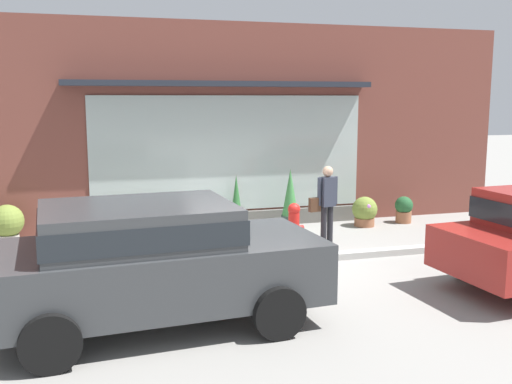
{
  "coord_description": "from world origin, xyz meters",
  "views": [
    {
      "loc": [
        -2.92,
        -9.84,
        2.93
      ],
      "look_at": [
        0.26,
        1.2,
        1.09
      ],
      "focal_mm": 41.13,
      "sensor_mm": 36.0,
      "label": 1
    }
  ],
  "objects_px": {
    "potted_plant_window_left": "(404,209)",
    "potted_plant_low_front": "(236,204)",
    "parked_car_dark_gray": "(150,257)",
    "potted_plant_doorstep": "(129,222)",
    "potted_plant_window_right": "(7,223)",
    "potted_plant_trailing_edge": "(365,211)",
    "fire_hydrant": "(294,226)",
    "potted_plant_corner_tall": "(290,201)",
    "pedestrian_with_handbag": "(326,200)"
  },
  "relations": [
    {
      "from": "potted_plant_window_left",
      "to": "potted_plant_low_front",
      "type": "xyz_separation_m",
      "value": [
        -4.03,
        0.29,
        0.28
      ]
    },
    {
      "from": "parked_car_dark_gray",
      "to": "potted_plant_window_left",
      "type": "xyz_separation_m",
      "value": [
        6.46,
        4.82,
        -0.6
      ]
    },
    {
      "from": "potted_plant_low_front",
      "to": "potted_plant_doorstep",
      "type": "xyz_separation_m",
      "value": [
        -2.37,
        -0.24,
        -0.23
      ]
    },
    {
      "from": "potted_plant_window_right",
      "to": "potted_plant_trailing_edge",
      "type": "bearing_deg",
      "value": -2.45
    },
    {
      "from": "fire_hydrant",
      "to": "potted_plant_corner_tall",
      "type": "xyz_separation_m",
      "value": [
        0.5,
        1.64,
        0.2
      ]
    },
    {
      "from": "potted_plant_corner_tall",
      "to": "fire_hydrant",
      "type": "bearing_deg",
      "value": -106.84
    },
    {
      "from": "parked_car_dark_gray",
      "to": "potted_plant_window_left",
      "type": "relative_size",
      "value": 6.94
    },
    {
      "from": "potted_plant_window_left",
      "to": "potted_plant_trailing_edge",
      "type": "xyz_separation_m",
      "value": [
        -1.07,
        -0.09,
        0.02
      ]
    },
    {
      "from": "potted_plant_window_left",
      "to": "potted_plant_doorstep",
      "type": "distance_m",
      "value": 6.4
    },
    {
      "from": "potted_plant_trailing_edge",
      "to": "potted_plant_window_left",
      "type": "bearing_deg",
      "value": 5.03
    },
    {
      "from": "potted_plant_window_left",
      "to": "potted_plant_window_right",
      "type": "bearing_deg",
      "value": 178.46
    },
    {
      "from": "potted_plant_corner_tall",
      "to": "pedestrian_with_handbag",
      "type": "bearing_deg",
      "value": -79.89
    },
    {
      "from": "parked_car_dark_gray",
      "to": "potted_plant_corner_tall",
      "type": "height_order",
      "value": "parked_car_dark_gray"
    },
    {
      "from": "fire_hydrant",
      "to": "potted_plant_low_front",
      "type": "bearing_deg",
      "value": 109.31
    },
    {
      "from": "potted_plant_window_left",
      "to": "potted_plant_trailing_edge",
      "type": "distance_m",
      "value": 1.07
    },
    {
      "from": "potted_plant_doorstep",
      "to": "potted_plant_window_right",
      "type": "bearing_deg",
      "value": 175.48
    },
    {
      "from": "potted_plant_window_right",
      "to": "potted_plant_doorstep",
      "type": "distance_m",
      "value": 2.38
    },
    {
      "from": "parked_car_dark_gray",
      "to": "potted_plant_low_front",
      "type": "distance_m",
      "value": 5.66
    },
    {
      "from": "potted_plant_doorstep",
      "to": "potted_plant_corner_tall",
      "type": "distance_m",
      "value": 3.55
    },
    {
      "from": "potted_plant_trailing_edge",
      "to": "potted_plant_window_right",
      "type": "relative_size",
      "value": 0.83
    },
    {
      "from": "pedestrian_with_handbag",
      "to": "potted_plant_corner_tall",
      "type": "height_order",
      "value": "pedestrian_with_handbag"
    },
    {
      "from": "potted_plant_window_right",
      "to": "potted_plant_doorstep",
      "type": "bearing_deg",
      "value": -4.52
    },
    {
      "from": "potted_plant_low_front",
      "to": "potted_plant_window_right",
      "type": "distance_m",
      "value": 4.75
    },
    {
      "from": "pedestrian_with_handbag",
      "to": "potted_plant_corner_tall",
      "type": "xyz_separation_m",
      "value": [
        -0.26,
        1.45,
        -0.26
      ]
    },
    {
      "from": "fire_hydrant",
      "to": "potted_plant_low_front",
      "type": "distance_m",
      "value": 2.04
    },
    {
      "from": "potted_plant_window_right",
      "to": "potted_plant_doorstep",
      "type": "xyz_separation_m",
      "value": [
        2.38,
        -0.19,
        -0.07
      ]
    },
    {
      "from": "pedestrian_with_handbag",
      "to": "potted_plant_window_left",
      "type": "distance_m",
      "value": 3.03
    },
    {
      "from": "pedestrian_with_handbag",
      "to": "potted_plant_window_left",
      "type": "bearing_deg",
      "value": -163.35
    },
    {
      "from": "pedestrian_with_handbag",
      "to": "potted_plant_doorstep",
      "type": "height_order",
      "value": "pedestrian_with_handbag"
    },
    {
      "from": "parked_car_dark_gray",
      "to": "potted_plant_window_right",
      "type": "distance_m",
      "value": 5.58
    },
    {
      "from": "parked_car_dark_gray",
      "to": "potted_plant_trailing_edge",
      "type": "height_order",
      "value": "parked_car_dark_gray"
    },
    {
      "from": "fire_hydrant",
      "to": "potted_plant_trailing_edge",
      "type": "xyz_separation_m",
      "value": [
        2.29,
        1.54,
        -0.11
      ]
    },
    {
      "from": "fire_hydrant",
      "to": "potted_plant_window_right",
      "type": "bearing_deg",
      "value": 160.99
    },
    {
      "from": "potted_plant_low_front",
      "to": "potted_plant_doorstep",
      "type": "height_order",
      "value": "potted_plant_low_front"
    },
    {
      "from": "pedestrian_with_handbag",
      "to": "potted_plant_low_front",
      "type": "relative_size",
      "value": 1.26
    },
    {
      "from": "potted_plant_window_left",
      "to": "potted_plant_corner_tall",
      "type": "height_order",
      "value": "potted_plant_corner_tall"
    },
    {
      "from": "parked_car_dark_gray",
      "to": "potted_plant_doorstep",
      "type": "distance_m",
      "value": 4.9
    },
    {
      "from": "potted_plant_corner_tall",
      "to": "parked_car_dark_gray",
      "type": "bearing_deg",
      "value": -126.68
    },
    {
      "from": "potted_plant_trailing_edge",
      "to": "potted_plant_doorstep",
      "type": "xyz_separation_m",
      "value": [
        -5.33,
        0.14,
        0.04
      ]
    },
    {
      "from": "potted_plant_corner_tall",
      "to": "potted_plant_doorstep",
      "type": "bearing_deg",
      "value": 179.32
    },
    {
      "from": "pedestrian_with_handbag",
      "to": "potted_plant_trailing_edge",
      "type": "xyz_separation_m",
      "value": [
        1.54,
        1.35,
        -0.57
      ]
    },
    {
      "from": "potted_plant_window_left",
      "to": "potted_plant_corner_tall",
      "type": "xyz_separation_m",
      "value": [
        -2.86,
        0.01,
        0.33
      ]
    },
    {
      "from": "potted_plant_trailing_edge",
      "to": "potted_plant_doorstep",
      "type": "bearing_deg",
      "value": 178.48
    },
    {
      "from": "parked_car_dark_gray",
      "to": "potted_plant_window_right",
      "type": "bearing_deg",
      "value": 110.77
    },
    {
      "from": "fire_hydrant",
      "to": "parked_car_dark_gray",
      "type": "relative_size",
      "value": 0.21
    },
    {
      "from": "fire_hydrant",
      "to": "potted_plant_window_left",
      "type": "relative_size",
      "value": 1.46
    },
    {
      "from": "potted_plant_window_right",
      "to": "potted_plant_doorstep",
      "type": "height_order",
      "value": "potted_plant_window_right"
    },
    {
      "from": "potted_plant_window_left",
      "to": "potted_plant_low_front",
      "type": "relative_size",
      "value": 0.5
    },
    {
      "from": "potted_plant_trailing_edge",
      "to": "potted_plant_corner_tall",
      "type": "distance_m",
      "value": 1.82
    },
    {
      "from": "pedestrian_with_handbag",
      "to": "potted_plant_window_left",
      "type": "height_order",
      "value": "pedestrian_with_handbag"
    }
  ]
}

